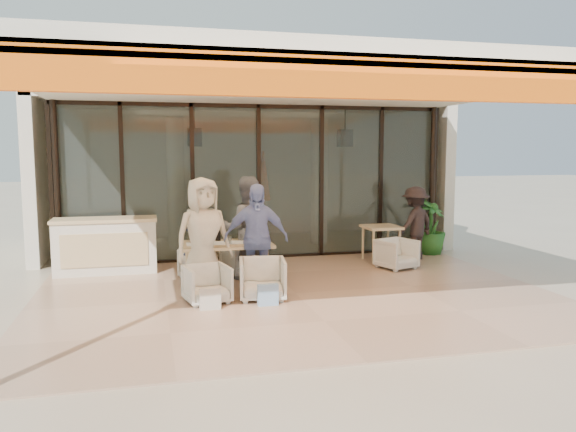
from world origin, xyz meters
The scene contains 21 objects.
ground centered at (0.00, 0.00, 0.00)m, with size 70.00×70.00×0.00m, color #C6B293.
terrace_floor centered at (0.00, 0.00, 0.01)m, with size 8.00×6.00×0.01m, color tan.
terrace_structure centered at (0.00, -0.26, 3.25)m, with size 8.00×6.00×3.40m.
glass_storefront centered at (0.00, 3.00, 1.60)m, with size 8.08×0.10×3.20m.
interior_block centered at (0.01, 5.31, 2.23)m, with size 9.05×3.62×3.52m.
host_counter centered at (-3.00, 2.30, 0.53)m, with size 1.85×0.65×1.04m.
dining_table centered at (-1.00, 0.78, 0.69)m, with size 1.50×0.90×0.93m.
chair_far_left centered at (-1.41, 1.73, 0.31)m, with size 0.59×0.56×0.61m, color silver.
chair_far_right centered at (-0.57, 1.73, 0.33)m, with size 0.64×0.60×0.66m, color silver.
chair_near_left centered at (-1.41, -0.17, 0.32)m, with size 0.62×0.58×0.64m, color silver.
chair_near_right centered at (-0.57, -0.17, 0.35)m, with size 0.69×0.64×0.71m, color silver.
diner_navy centered at (-1.41, 1.23, 0.76)m, with size 0.56×0.37×1.53m, color #182036.
diner_grey centered at (-0.57, 1.23, 0.91)m, with size 0.89×0.69×1.82m, color slate.
diner_cream centered at (-1.41, 0.33, 0.93)m, with size 0.91×0.59×1.86m, color beige.
diner_periwinkle centered at (-0.57, 0.33, 0.88)m, with size 1.03×0.43×1.75m, color #7886C9.
tote_bag_cream centered at (-1.41, -0.57, 0.17)m, with size 0.30×0.10×0.34m, color silver.
tote_bag_blue centered at (-0.57, -0.57, 0.17)m, with size 0.30×0.10×0.34m, color #99BFD8.
side_table centered at (2.36, 2.11, 0.64)m, with size 0.70×0.70×0.74m.
side_chair centered at (2.36, 1.36, 0.33)m, with size 0.63×0.59×0.65m, color silver.
standing_woman centered at (3.10, 2.10, 0.77)m, with size 0.99×0.57×1.54m, color black.
potted_palm centered at (3.73, 2.60, 0.61)m, with size 0.68×0.68×1.22m, color #1E5919.
Camera 1 is at (-2.22, -8.37, 2.28)m, focal length 35.00 mm.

